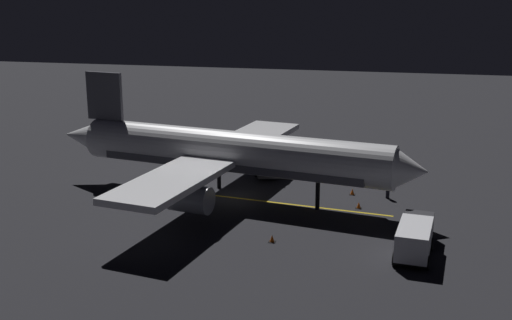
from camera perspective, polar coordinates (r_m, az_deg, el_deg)
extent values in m
cube|color=#25252A|center=(54.78, -2.04, -3.51)|extent=(180.00, 180.00, 0.20)
cube|color=gold|center=(53.53, 2.00, -3.84)|extent=(2.49, 19.00, 0.01)
cylinder|color=white|center=(53.59, -2.08, 0.75)|extent=(7.94, 27.52, 3.51)
cube|color=#4C4C56|center=(53.83, -2.07, -0.24)|extent=(7.10, 23.45, 0.63)
cone|color=white|center=(49.46, 13.60, -0.89)|extent=(3.86, 3.34, 3.44)
cone|color=white|center=(61.38, -15.13, 2.08)|extent=(3.81, 4.68, 3.16)
cube|color=#4C4C56|center=(59.12, -13.39, 5.58)|extent=(0.94, 3.61, 4.31)
cube|color=white|center=(61.32, -0.13, 2.09)|extent=(13.00, 6.76, 0.50)
cylinder|color=slate|center=(60.65, 0.69, 0.58)|extent=(2.60, 3.50, 2.10)
cube|color=white|center=(47.55, -7.58, -1.89)|extent=(13.00, 6.76, 0.50)
cylinder|color=slate|center=(47.92, -5.91, -3.46)|extent=(2.60, 3.50, 2.10)
cylinder|color=black|center=(51.83, 5.53, -3.18)|extent=(0.41, 0.41, 2.35)
cylinder|color=black|center=(57.18, -3.33, -1.39)|extent=(0.41, 0.41, 2.35)
cylinder|color=black|center=(53.59, -5.30, -2.56)|extent=(0.41, 0.41, 2.35)
cube|color=silver|center=(43.74, 13.95, -6.84)|extent=(4.77, 2.55, 1.80)
cube|color=#38383D|center=(46.77, 14.31, -5.61)|extent=(1.99, 2.16, 1.50)
cylinder|color=black|center=(45.56, 14.07, -7.17)|extent=(1.13, 2.39, 0.90)
cylinder|color=black|center=(42.60, 13.67, -8.74)|extent=(1.13, 2.39, 0.90)
cube|color=navy|center=(61.99, 0.88, 0.24)|extent=(4.61, 3.18, 2.07)
cube|color=#38383D|center=(59.18, 1.07, -0.77)|extent=(2.28, 2.42, 1.50)
cylinder|color=black|center=(60.86, 0.96, -1.06)|extent=(1.51, 2.47, 0.90)
cylinder|color=black|center=(63.67, 0.79, -0.33)|extent=(1.51, 2.47, 0.90)
cylinder|color=black|center=(55.72, 11.68, -2.94)|extent=(0.32, 0.32, 0.85)
cylinder|color=orange|center=(55.50, 11.72, -2.20)|extent=(0.40, 0.40, 0.65)
sphere|color=tan|center=(55.37, 11.75, -1.76)|extent=(0.24, 0.24, 0.24)
cone|color=#EA590F|center=(56.16, 8.61, -2.81)|extent=(0.36, 0.36, 0.55)
cube|color=black|center=(56.24, 8.60, -3.06)|extent=(0.50, 0.50, 0.03)
cone|color=#EA590F|center=(52.79, 9.17, -4.00)|extent=(0.36, 0.36, 0.55)
cube|color=black|center=(52.88, 9.16, -4.26)|extent=(0.50, 0.50, 0.03)
cone|color=#EA590F|center=(45.40, 1.45, -7.01)|extent=(0.36, 0.36, 0.55)
cube|color=black|center=(45.50, 1.45, -7.32)|extent=(0.50, 0.50, 0.03)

